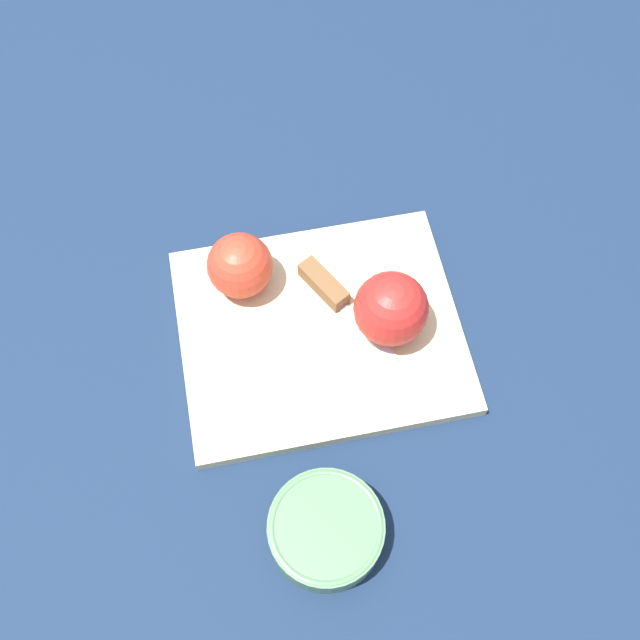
# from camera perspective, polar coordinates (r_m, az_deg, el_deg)

# --- Properties ---
(ground_plane) EXTENTS (4.00, 4.00, 0.00)m
(ground_plane) POSITION_cam_1_polar(r_m,az_deg,el_deg) (0.91, 0.00, -1.04)
(ground_plane) COLOR #14233D
(cutting_board) EXTENTS (0.36, 0.31, 0.02)m
(cutting_board) POSITION_cam_1_polar(r_m,az_deg,el_deg) (0.91, 0.00, -0.81)
(cutting_board) COLOR #D1B789
(cutting_board) RESTS_ON ground_plane
(apple_half_left) EXTENTS (0.08, 0.08, 0.08)m
(apple_half_left) POSITION_cam_1_polar(r_m,az_deg,el_deg) (0.90, -6.12, 4.16)
(apple_half_left) COLOR red
(apple_half_left) RESTS_ON cutting_board
(apple_half_right) EXTENTS (0.09, 0.09, 0.09)m
(apple_half_right) POSITION_cam_1_polar(r_m,az_deg,el_deg) (0.87, 5.43, 0.84)
(apple_half_right) COLOR red
(apple_half_right) RESTS_ON cutting_board
(knife) EXTENTS (0.08, 0.16, 0.02)m
(knife) POSITION_cam_1_polar(r_m,az_deg,el_deg) (0.91, 0.55, 2.47)
(knife) COLOR silver
(knife) RESTS_ON cutting_board
(bowl) EXTENTS (0.12, 0.12, 0.04)m
(bowl) POSITION_cam_1_polar(r_m,az_deg,el_deg) (0.81, 0.46, -15.67)
(bowl) COLOR #4C704C
(bowl) RESTS_ON ground_plane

